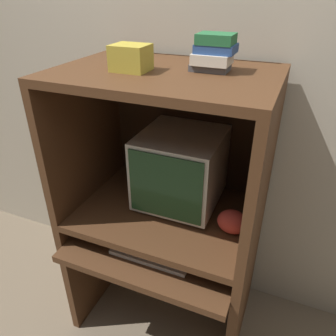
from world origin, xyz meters
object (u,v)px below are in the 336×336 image
(mouse, at_px, (202,267))
(snack_bag, at_px, (232,222))
(book_stack, at_px, (214,53))
(keyboard, at_px, (152,253))
(crt_monitor, at_px, (181,168))
(storage_box, at_px, (131,58))

(mouse, bearing_deg, snack_bag, 61.66)
(book_stack, bearing_deg, snack_bag, -32.96)
(keyboard, distance_m, mouse, 0.25)
(crt_monitor, height_order, snack_bag, crt_monitor)
(mouse, bearing_deg, keyboard, 179.95)
(crt_monitor, relative_size, storage_box, 2.85)
(crt_monitor, bearing_deg, storage_box, -136.59)
(crt_monitor, relative_size, snack_bag, 2.94)
(crt_monitor, relative_size, mouse, 5.81)
(keyboard, relative_size, mouse, 5.44)
(crt_monitor, distance_m, book_stack, 0.59)
(book_stack, bearing_deg, storage_box, -158.05)
(mouse, distance_m, storage_box, 0.96)
(keyboard, xyz_separation_m, storage_box, (-0.14, 0.15, 0.86))
(storage_box, bearing_deg, keyboard, -46.76)
(crt_monitor, relative_size, book_stack, 2.43)
(snack_bag, height_order, storage_box, storage_box)
(storage_box, bearing_deg, crt_monitor, 43.41)
(crt_monitor, height_order, keyboard, crt_monitor)
(keyboard, bearing_deg, snack_bag, 25.50)
(keyboard, relative_size, snack_bag, 2.76)
(mouse, relative_size, storage_box, 0.49)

